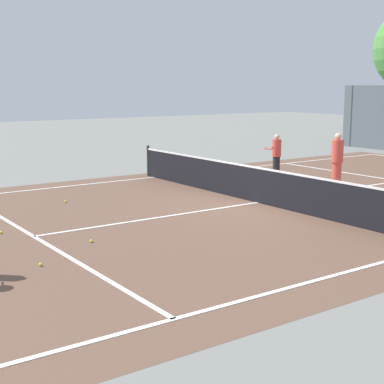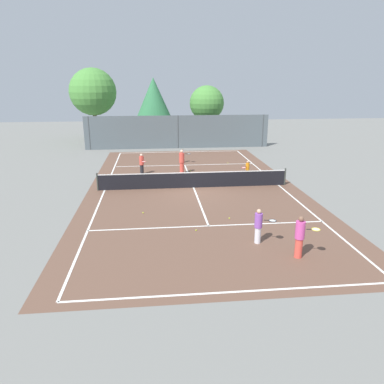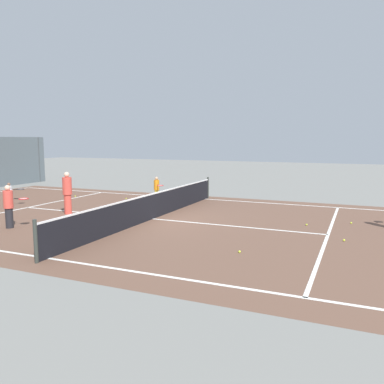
{
  "view_description": "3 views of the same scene",
  "coord_description": "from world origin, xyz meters",
  "px_view_note": "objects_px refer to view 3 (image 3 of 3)",
  "views": [
    {
      "loc": [
        11.91,
        -10.6,
        3.22
      ],
      "look_at": [
        1.12,
        -3.02,
        0.79
      ],
      "focal_mm": 54.53,
      "sensor_mm": 36.0,
      "label": 1
    },
    {
      "loc": [
        -2.44,
        -22.16,
        6.52
      ],
      "look_at": [
        -0.45,
        -3.28,
        0.72
      ],
      "focal_mm": 34.55,
      "sensor_mm": 36.0,
      "label": 2
    },
    {
      "loc": [
        -13.0,
        -7.26,
        3.04
      ],
      "look_at": [
        0.49,
        -1.44,
        1.07
      ],
      "focal_mm": 36.73,
      "sensor_mm": 36.0,
      "label": 3
    }
  ],
  "objects_px": {
    "tennis_ball_3": "(344,240)",
    "tennis_ball_7": "(240,252)",
    "tennis_ball_5": "(69,209)",
    "player_2": "(9,206)",
    "tennis_ball_2": "(126,199)",
    "tennis_ball_6": "(82,226)",
    "tennis_ball_4": "(75,196)",
    "ball_crate": "(126,213)",
    "tennis_ball_1": "(351,223)",
    "tennis_ball_0": "(307,225)",
    "player_5": "(67,193)",
    "player_0": "(10,194)",
    "player_1": "(157,189)"
  },
  "relations": [
    {
      "from": "tennis_ball_3",
      "to": "tennis_ball_7",
      "type": "distance_m",
      "value": 3.51
    },
    {
      "from": "tennis_ball_3",
      "to": "tennis_ball_5",
      "type": "relative_size",
      "value": 1.0
    },
    {
      "from": "tennis_ball_3",
      "to": "player_2",
      "type": "bearing_deg",
      "value": 103.98
    },
    {
      "from": "tennis_ball_2",
      "to": "tennis_ball_6",
      "type": "relative_size",
      "value": 1.0
    },
    {
      "from": "tennis_ball_4",
      "to": "tennis_ball_5",
      "type": "bearing_deg",
      "value": -144.09
    },
    {
      "from": "tennis_ball_3",
      "to": "tennis_ball_5",
      "type": "height_order",
      "value": "same"
    },
    {
      "from": "tennis_ball_6",
      "to": "ball_crate",
      "type": "bearing_deg",
      "value": -16.77
    },
    {
      "from": "tennis_ball_2",
      "to": "tennis_ball_4",
      "type": "height_order",
      "value": "same"
    },
    {
      "from": "tennis_ball_2",
      "to": "tennis_ball_3",
      "type": "height_order",
      "value": "same"
    },
    {
      "from": "tennis_ball_1",
      "to": "tennis_ball_2",
      "type": "bearing_deg",
      "value": 80.46
    },
    {
      "from": "tennis_ball_0",
      "to": "tennis_ball_4",
      "type": "bearing_deg",
      "value": 78.99
    },
    {
      "from": "tennis_ball_2",
      "to": "tennis_ball_6",
      "type": "distance_m",
      "value": 6.42
    },
    {
      "from": "tennis_ball_2",
      "to": "tennis_ball_7",
      "type": "height_order",
      "value": "same"
    },
    {
      "from": "player_2",
      "to": "player_5",
      "type": "height_order",
      "value": "player_5"
    },
    {
      "from": "tennis_ball_7",
      "to": "tennis_ball_4",
      "type": "bearing_deg",
      "value": 59.14
    },
    {
      "from": "player_0",
      "to": "tennis_ball_3",
      "type": "bearing_deg",
      "value": -92.38
    },
    {
      "from": "tennis_ball_3",
      "to": "tennis_ball_7",
      "type": "relative_size",
      "value": 1.0
    },
    {
      "from": "player_0",
      "to": "player_1",
      "type": "relative_size",
      "value": 0.9
    },
    {
      "from": "tennis_ball_7",
      "to": "player_2",
      "type": "bearing_deg",
      "value": 91.68
    },
    {
      "from": "ball_crate",
      "to": "tennis_ball_4",
      "type": "bearing_deg",
      "value": 56.19
    },
    {
      "from": "player_2",
      "to": "tennis_ball_1",
      "type": "relative_size",
      "value": 22.62
    },
    {
      "from": "tennis_ball_1",
      "to": "player_1",
      "type": "bearing_deg",
      "value": 78.52
    },
    {
      "from": "player_1",
      "to": "ball_crate",
      "type": "xyz_separation_m",
      "value": [
        -4.15,
        -0.9,
        -0.45
      ]
    },
    {
      "from": "player_1",
      "to": "tennis_ball_0",
      "type": "relative_size",
      "value": 18.38
    },
    {
      "from": "player_0",
      "to": "tennis_ball_6",
      "type": "bearing_deg",
      "value": -110.27
    },
    {
      "from": "player_1",
      "to": "tennis_ball_0",
      "type": "height_order",
      "value": "player_1"
    },
    {
      "from": "player_2",
      "to": "tennis_ball_4",
      "type": "relative_size",
      "value": 22.62
    },
    {
      "from": "player_0",
      "to": "player_5",
      "type": "bearing_deg",
      "value": -96.22
    },
    {
      "from": "player_5",
      "to": "player_0",
      "type": "bearing_deg",
      "value": 83.78
    },
    {
      "from": "ball_crate",
      "to": "tennis_ball_7",
      "type": "bearing_deg",
      "value": -117.58
    },
    {
      "from": "player_0",
      "to": "tennis_ball_2",
      "type": "relative_size",
      "value": 16.52
    },
    {
      "from": "player_5",
      "to": "ball_crate",
      "type": "height_order",
      "value": "player_5"
    },
    {
      "from": "tennis_ball_1",
      "to": "tennis_ball_7",
      "type": "bearing_deg",
      "value": 152.63
    },
    {
      "from": "tennis_ball_0",
      "to": "tennis_ball_6",
      "type": "distance_m",
      "value": 7.94
    },
    {
      "from": "player_1",
      "to": "tennis_ball_2",
      "type": "relative_size",
      "value": 18.38
    },
    {
      "from": "tennis_ball_1",
      "to": "ball_crate",
      "type": "bearing_deg",
      "value": 106.11
    },
    {
      "from": "tennis_ball_0",
      "to": "tennis_ball_1",
      "type": "xyz_separation_m",
      "value": [
        0.95,
        -1.45,
        0.0
      ]
    },
    {
      "from": "player_5",
      "to": "tennis_ball_4",
      "type": "bearing_deg",
      "value": 36.63
    },
    {
      "from": "player_1",
      "to": "tennis_ball_4",
      "type": "height_order",
      "value": "player_1"
    },
    {
      "from": "player_1",
      "to": "player_2",
      "type": "distance_m",
      "value": 7.45
    },
    {
      "from": "player_5",
      "to": "tennis_ball_1",
      "type": "bearing_deg",
      "value": -76.7
    },
    {
      "from": "tennis_ball_0",
      "to": "tennis_ball_3",
      "type": "bearing_deg",
      "value": -143.65
    },
    {
      "from": "player_0",
      "to": "tennis_ball_2",
      "type": "bearing_deg",
      "value": -42.61
    },
    {
      "from": "ball_crate",
      "to": "tennis_ball_5",
      "type": "height_order",
      "value": "ball_crate"
    },
    {
      "from": "player_0",
      "to": "tennis_ball_0",
      "type": "bearing_deg",
      "value": -84.72
    },
    {
      "from": "player_1",
      "to": "tennis_ball_3",
      "type": "bearing_deg",
      "value": -117.27
    },
    {
      "from": "ball_crate",
      "to": "tennis_ball_6",
      "type": "xyz_separation_m",
      "value": [
        -1.93,
        0.58,
        -0.15
      ]
    },
    {
      "from": "ball_crate",
      "to": "tennis_ball_6",
      "type": "relative_size",
      "value": 6.45
    },
    {
      "from": "player_1",
      "to": "tennis_ball_5",
      "type": "relative_size",
      "value": 18.38
    },
    {
      "from": "tennis_ball_2",
      "to": "tennis_ball_0",
      "type": "bearing_deg",
      "value": -106.48
    }
  ]
}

